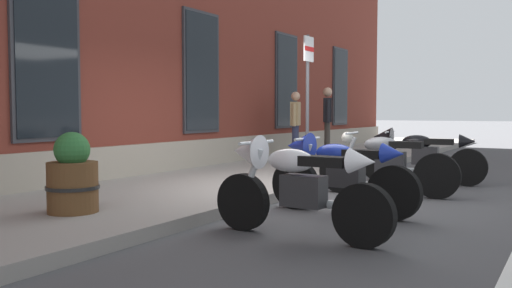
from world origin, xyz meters
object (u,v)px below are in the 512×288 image
motorcycle_blue_sport (337,170)px  pedestrian_tan_coat (296,121)px  parking_sign (308,85)px  pedestrian_dark_jacket (327,117)px  barrel_planter (73,178)px  motorcycle_black_sport (418,153)px  motorcycle_white_sport (293,182)px  motorcycle_grey_naked (386,164)px

motorcycle_blue_sport → pedestrian_tan_coat: bearing=31.0°
pedestrian_tan_coat → parking_sign: parking_sign is taller
pedestrian_dark_jacket → barrel_planter: (-8.66, -0.59, -0.60)m
motorcycle_black_sport → pedestrian_dark_jacket: size_ratio=1.25×
barrel_planter → motorcycle_blue_sport: bearing=-46.8°
pedestrian_dark_jacket → parking_sign: bearing=-161.6°
motorcycle_blue_sport → pedestrian_dark_jacket: bearing=24.1°
motorcycle_blue_sport → motorcycle_black_sport: bearing=-2.2°
motorcycle_white_sport → motorcycle_grey_naked: motorcycle_white_sport is taller
barrel_planter → parking_sign: bearing=-9.1°
motorcycle_white_sport → pedestrian_dark_jacket: 8.51m
motorcycle_black_sport → pedestrian_dark_jacket: 4.33m
parking_sign → motorcycle_grey_naked: bearing=-112.9°
motorcycle_white_sport → barrel_planter: size_ratio=2.21×
motorcycle_blue_sport → parking_sign: (2.47, 1.56, 1.20)m
motorcycle_blue_sport → pedestrian_dark_jacket: (6.49, 2.90, 0.58)m
motorcycle_white_sport → pedestrian_tan_coat: (6.97, 3.42, 0.48)m
motorcycle_grey_naked → pedestrian_dark_jacket: 5.62m
motorcycle_black_sport → pedestrian_tan_coat: 4.05m
pedestrian_dark_jacket → motorcycle_black_sport: bearing=-134.9°
motorcycle_black_sport → parking_sign: bearing=120.5°
motorcycle_black_sport → parking_sign: size_ratio=0.88×
motorcycle_white_sport → motorcycle_black_sport: motorcycle_white_sport is taller
pedestrian_tan_coat → pedestrian_dark_jacket: 1.06m
motorcycle_blue_sport → motorcycle_black_sport: (3.47, -0.13, -0.01)m
motorcycle_blue_sport → barrel_planter: size_ratio=2.21×
motorcycle_grey_naked → parking_sign: parking_sign is taller
motorcycle_white_sport → pedestrian_dark_jacket: pedestrian_dark_jacket is taller
parking_sign → motorcycle_blue_sport: bearing=-147.6°
motorcycle_black_sport → parking_sign: 2.31m
motorcycle_blue_sport → motorcycle_black_sport: size_ratio=0.92×
motorcycle_white_sport → parking_sign: 4.42m
motorcycle_black_sport → pedestrian_tan_coat: (2.06, 3.45, 0.50)m
motorcycle_grey_naked → parking_sign: 2.19m
parking_sign → pedestrian_dark_jacket: bearing=18.4°
motorcycle_blue_sport → barrel_planter: 3.16m
motorcycle_white_sport → parking_sign: bearing=23.1°
motorcycle_grey_naked → pedestrian_dark_jacket: bearing=32.3°
motorcycle_blue_sport → motorcycle_grey_naked: bearing=-2.6°
motorcycle_grey_naked → pedestrian_dark_jacket: size_ratio=1.23×
motorcycle_white_sport → pedestrian_tan_coat: bearing=26.2°
pedestrian_tan_coat → parking_sign: size_ratio=0.65×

